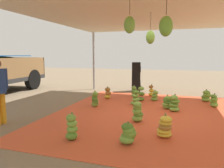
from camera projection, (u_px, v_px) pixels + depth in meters
ground_plane at (59, 106)px, 7.20m from camera, size 40.00×40.00×0.00m
tarp_orange at (149, 113)px, 6.30m from camera, size 6.45×5.40×0.01m
tent_canopy at (154, 14)px, 5.88m from camera, size 8.00×7.00×2.92m
banana_bunch_0 at (95, 100)px, 7.06m from camera, size 0.29×0.28×0.55m
banana_bunch_1 at (167, 103)px, 6.83m from camera, size 0.41×0.42×0.46m
banana_bunch_2 at (174, 104)px, 6.51m from camera, size 0.43×0.42×0.54m
banana_bunch_3 at (108, 93)px, 8.39m from camera, size 0.32×0.32×0.49m
banana_bunch_4 at (128, 134)px, 4.13m from camera, size 0.37×0.37×0.44m
banana_bunch_5 at (165, 127)px, 4.42m from camera, size 0.45×0.42×0.52m
banana_bunch_6 at (141, 94)px, 8.01m from camera, size 0.35×0.35×0.58m
banana_bunch_7 at (155, 96)px, 8.02m from camera, size 0.31×0.33×0.43m
banana_bunch_9 at (134, 92)px, 8.83m from camera, size 0.33×0.32×0.48m
banana_bunch_10 at (206, 96)px, 7.90m from camera, size 0.40×0.40×0.46m
banana_bunch_11 at (135, 98)px, 7.35m from camera, size 0.36×0.36×0.57m
banana_bunch_12 at (72, 128)px, 4.31m from camera, size 0.33×0.31×0.57m
banana_bunch_13 at (137, 112)px, 5.50m from camera, size 0.38×0.38×0.57m
banana_bunch_14 at (151, 91)px, 9.00m from camera, size 0.25×0.24×0.50m
banana_bunch_15 at (214, 101)px, 7.09m from camera, size 0.38×0.36×0.46m
speaker_stack at (136, 77)px, 10.15m from camera, size 0.54×0.48×1.39m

